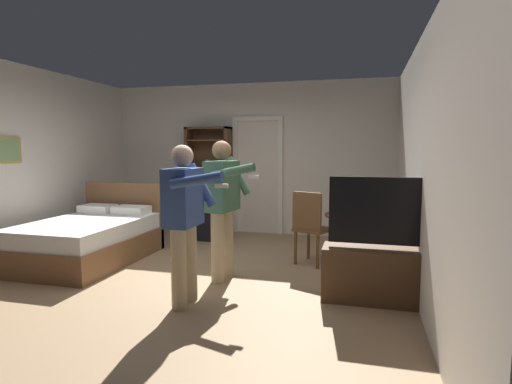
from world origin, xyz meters
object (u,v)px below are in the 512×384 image
(laptop, at_px, (347,211))
(person_striped_shirt, at_px, (223,200))
(bookshelf, at_px, (209,176))
(bottle_on_table, at_px, (361,208))
(person_blue_shirt, at_px, (184,214))
(suitcase_dark, at_px, (210,227))
(tv_flatscreen, at_px, (386,267))
(wooden_chair, at_px, (310,225))
(bed, at_px, (90,239))
(side_table, at_px, (350,231))

(laptop, bearing_deg, person_striped_shirt, -147.90)
(bookshelf, height_order, bottle_on_table, bookshelf)
(bottle_on_table, xyz_separation_m, person_striped_shirt, (-1.57, -0.84, 0.16))
(bookshelf, height_order, laptop, bookshelf)
(person_blue_shirt, distance_m, suitcase_dark, 2.98)
(tv_flatscreen, relative_size, person_striped_shirt, 0.78)
(person_striped_shirt, bearing_deg, person_blue_shirt, -96.91)
(tv_flatscreen, height_order, person_striped_shirt, person_striped_shirt)
(suitcase_dark, bearing_deg, laptop, -18.24)
(person_striped_shirt, bearing_deg, wooden_chair, 43.26)
(person_blue_shirt, bearing_deg, tv_flatscreen, 16.17)
(bed, distance_m, suitcase_dark, 1.98)
(side_table, height_order, wooden_chair, wooden_chair)
(bookshelf, distance_m, suitcase_dark, 1.07)
(wooden_chair, relative_size, suitcase_dark, 1.87)
(laptop, bearing_deg, person_blue_shirt, -130.95)
(wooden_chair, bearing_deg, suitcase_dark, 149.94)
(laptop, relative_size, person_blue_shirt, 0.25)
(bookshelf, bearing_deg, laptop, -33.72)
(bookshelf, height_order, tv_flatscreen, bookshelf)
(bottle_on_table, xyz_separation_m, wooden_chair, (-0.65, 0.03, -0.26))
(bed, xyz_separation_m, tv_flatscreen, (3.92, -0.62, 0.06))
(wooden_chair, bearing_deg, person_striped_shirt, -136.74)
(tv_flatscreen, bearing_deg, person_striped_shirt, 171.13)
(person_striped_shirt, bearing_deg, bottle_on_table, 27.96)
(tv_flatscreen, height_order, bottle_on_table, tv_flatscreen)
(bookshelf, relative_size, laptop, 4.88)
(tv_flatscreen, relative_size, laptop, 3.21)
(bookshelf, bearing_deg, bed, -112.03)
(bookshelf, bearing_deg, person_striped_shirt, -65.65)
(bottle_on_table, distance_m, person_blue_shirt, 2.38)
(person_striped_shirt, xyz_separation_m, suitcase_dark, (-0.92, 1.93, -0.73))
(side_table, height_order, bottle_on_table, bottle_on_table)
(bookshelf, bearing_deg, bottle_on_table, -32.50)
(wooden_chair, distance_m, person_blue_shirt, 2.03)
(tv_flatscreen, relative_size, person_blue_shirt, 0.80)
(bed, height_order, person_striped_shirt, person_striped_shirt)
(bed, height_order, laptop, bed)
(tv_flatscreen, bearing_deg, side_table, 108.55)
(laptop, bearing_deg, bottle_on_table, -11.93)
(person_blue_shirt, bearing_deg, person_striped_shirt, 83.09)
(tv_flatscreen, distance_m, person_striped_shirt, 1.95)
(laptop, bearing_deg, wooden_chair, -179.27)
(side_table, distance_m, person_striped_shirt, 1.77)
(side_table, distance_m, suitcase_dark, 2.58)
(side_table, relative_size, laptop, 1.76)
(bookshelf, height_order, person_striped_shirt, bookshelf)
(suitcase_dark, bearing_deg, tv_flatscreen, -32.45)
(bed, distance_m, bottle_on_table, 3.72)
(bookshelf, distance_m, wooden_chair, 2.75)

